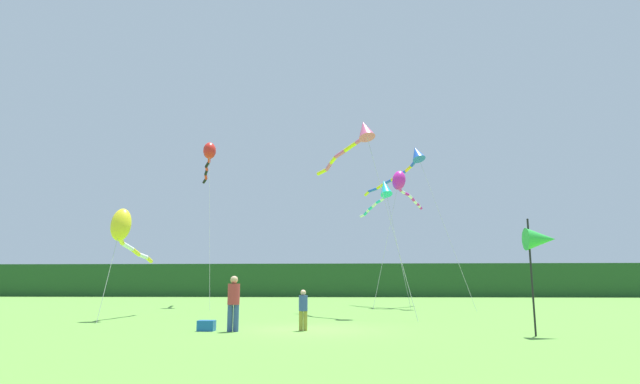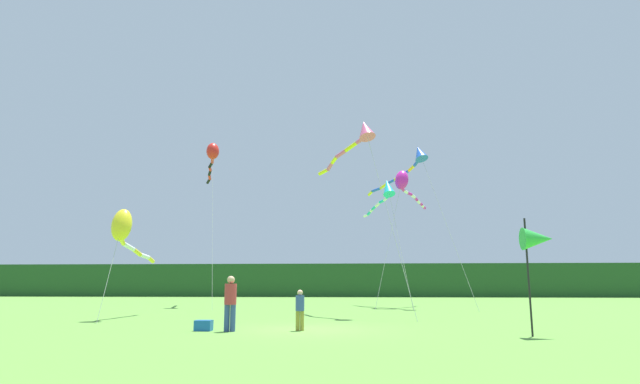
# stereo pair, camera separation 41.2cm
# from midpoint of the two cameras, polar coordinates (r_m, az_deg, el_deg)

# --- Properties ---
(ground_plane) EXTENTS (120.00, 120.00, 0.00)m
(ground_plane) POSITION_cam_midpoint_polar(r_m,az_deg,el_deg) (18.10, -1.78, -15.11)
(ground_plane) COLOR #5B9338
(distant_treeline) EXTENTS (108.00, 2.95, 3.93)m
(distant_treeline) POSITION_cam_midpoint_polar(r_m,az_deg,el_deg) (62.99, 1.82, -9.82)
(distant_treeline) COLOR #234C23
(distant_treeline) RESTS_ON ground
(person_adult) EXTENTS (0.40, 0.40, 1.81)m
(person_adult) POSITION_cam_midpoint_polar(r_m,az_deg,el_deg) (17.57, -10.30, -11.80)
(person_adult) COLOR #334C8C
(person_adult) RESTS_ON ground
(person_child) EXTENTS (0.30, 0.30, 1.35)m
(person_child) POSITION_cam_midpoint_polar(r_m,az_deg,el_deg) (17.64, -2.58, -12.78)
(person_child) COLOR olive
(person_child) RESTS_ON ground
(cooler_box) EXTENTS (0.55, 0.41, 0.35)m
(cooler_box) POSITION_cam_midpoint_polar(r_m,az_deg,el_deg) (18.03, -13.21, -14.32)
(cooler_box) COLOR #1959B2
(cooler_box) RESTS_ON ground
(banner_flag_pole) EXTENTS (0.90, 0.70, 3.55)m
(banner_flag_pole) POSITION_cam_midpoint_polar(r_m,az_deg,el_deg) (17.18, 22.73, -4.98)
(banner_flag_pole) COLOR black
(banner_flag_pole) RESTS_ON ground
(kite_yellow) EXTENTS (0.95, 6.27, 4.95)m
(kite_yellow) POSITION_cam_midpoint_polar(r_m,az_deg,el_deg) (24.61, -21.53, -3.88)
(kite_yellow) COLOR #B2B2B2
(kite_yellow) RESTS_ON ground
(kite_rainbow) EXTENTS (4.70, 7.31, 9.90)m
(kite_rainbow) POSITION_cam_midpoint_polar(r_m,az_deg,el_deg) (26.60, 3.92, 6.22)
(kite_rainbow) COLOR #B2B2B2
(kite_rainbow) RESTS_ON ground
(kite_red) EXTENTS (3.36, 8.88, 11.76)m
(kite_red) POSITION_cam_midpoint_polar(r_m,az_deg,el_deg) (38.15, -12.57, 4.19)
(kite_red) COLOR #B2B2B2
(kite_red) RESTS_ON ground
(kite_magenta) EXTENTS (4.22, 7.17, 9.41)m
(kite_magenta) POSITION_cam_midpoint_polar(r_m,az_deg,el_deg) (36.07, 8.67, 0.98)
(kite_magenta) COLOR #B2B2B2
(kite_magenta) RESTS_ON ground
(kite_blue) EXTENTS (5.95, 9.79, 10.95)m
(kite_blue) POSITION_cam_midpoint_polar(r_m,az_deg,el_deg) (35.95, 9.68, 3.49)
(kite_blue) COLOR #B2B2B2
(kite_blue) RESTS_ON ground
(kite_cyan) EXTENTS (2.82, 8.23, 8.88)m
(kite_cyan) POSITION_cam_midpoint_polar(r_m,az_deg,el_deg) (36.13, 6.70, 0.08)
(kite_cyan) COLOR #B2B2B2
(kite_cyan) RESTS_ON ground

